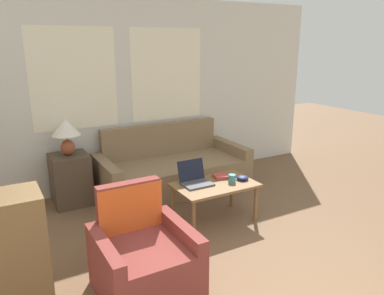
{
  "coord_description": "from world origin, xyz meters",
  "views": [
    {
      "loc": [
        -1.8,
        -1.12,
        2.01
      ],
      "look_at": [
        0.39,
        2.75,
        0.75
      ],
      "focal_mm": 35.0,
      "sensor_mm": 36.0,
      "label": 1
    }
  ],
  "objects_px": {
    "coffee_table": "(215,188)",
    "couch": "(171,171)",
    "table_lamp": "(66,131)",
    "cup_navy": "(232,179)",
    "book_red": "(221,176)",
    "laptop": "(195,179)",
    "armchair": "(143,261)",
    "snack_bowl": "(242,178)"
  },
  "relations": [
    {
      "from": "coffee_table",
      "to": "couch",
      "type": "bearing_deg",
      "value": 88.82
    },
    {
      "from": "couch",
      "to": "table_lamp",
      "type": "distance_m",
      "value": 1.53
    },
    {
      "from": "table_lamp",
      "to": "cup_navy",
      "type": "relative_size",
      "value": 4.92
    },
    {
      "from": "couch",
      "to": "book_red",
      "type": "xyz_separation_m",
      "value": [
        0.15,
        -1.04,
        0.22
      ]
    },
    {
      "from": "table_lamp",
      "to": "book_red",
      "type": "height_order",
      "value": "table_lamp"
    },
    {
      "from": "laptop",
      "to": "armchair",
      "type": "bearing_deg",
      "value": -138.59
    },
    {
      "from": "cup_navy",
      "to": "couch",
      "type": "bearing_deg",
      "value": 97.99
    },
    {
      "from": "coffee_table",
      "to": "cup_navy",
      "type": "bearing_deg",
      "value": -17.31
    },
    {
      "from": "book_red",
      "to": "snack_bowl",
      "type": "bearing_deg",
      "value": -45.05
    },
    {
      "from": "snack_bowl",
      "to": "couch",
      "type": "bearing_deg",
      "value": 105.01
    },
    {
      "from": "armchair",
      "to": "laptop",
      "type": "xyz_separation_m",
      "value": [
        1.01,
        0.89,
        0.24
      ]
    },
    {
      "from": "cup_navy",
      "to": "snack_bowl",
      "type": "height_order",
      "value": "cup_navy"
    },
    {
      "from": "table_lamp",
      "to": "cup_navy",
      "type": "bearing_deg",
      "value": -42.16
    },
    {
      "from": "coffee_table",
      "to": "snack_bowl",
      "type": "relative_size",
      "value": 6.47
    },
    {
      "from": "laptop",
      "to": "book_red",
      "type": "bearing_deg",
      "value": 1.81
    },
    {
      "from": "cup_navy",
      "to": "snack_bowl",
      "type": "relative_size",
      "value": 0.65
    },
    {
      "from": "snack_bowl",
      "to": "cup_navy",
      "type": "bearing_deg",
      "value": -176.71
    },
    {
      "from": "couch",
      "to": "table_lamp",
      "type": "relative_size",
      "value": 4.46
    },
    {
      "from": "armchair",
      "to": "table_lamp",
      "type": "xyz_separation_m",
      "value": [
        -0.13,
        2.08,
        0.68
      ]
    },
    {
      "from": "coffee_table",
      "to": "laptop",
      "type": "relative_size",
      "value": 2.83
    },
    {
      "from": "cup_navy",
      "to": "table_lamp",
      "type": "bearing_deg",
      "value": 137.84
    },
    {
      "from": "couch",
      "to": "cup_navy",
      "type": "xyz_separation_m",
      "value": [
        0.17,
        -1.23,
        0.25
      ]
    },
    {
      "from": "coffee_table",
      "to": "laptop",
      "type": "height_order",
      "value": "laptop"
    },
    {
      "from": "coffee_table",
      "to": "armchair",
      "type": "bearing_deg",
      "value": -147.23
    },
    {
      "from": "laptop",
      "to": "snack_bowl",
      "type": "xyz_separation_m",
      "value": [
        0.54,
        -0.17,
        -0.03
      ]
    },
    {
      "from": "book_red",
      "to": "laptop",
      "type": "bearing_deg",
      "value": -178.19
    },
    {
      "from": "armchair",
      "to": "laptop",
      "type": "relative_size",
      "value": 2.67
    },
    {
      "from": "couch",
      "to": "coffee_table",
      "type": "distance_m",
      "value": 1.17
    },
    {
      "from": "laptop",
      "to": "snack_bowl",
      "type": "relative_size",
      "value": 2.28
    },
    {
      "from": "laptop",
      "to": "table_lamp",
      "type": "bearing_deg",
      "value": 133.42
    },
    {
      "from": "couch",
      "to": "laptop",
      "type": "relative_size",
      "value": 6.28
    },
    {
      "from": "armchair",
      "to": "snack_bowl",
      "type": "height_order",
      "value": "armchair"
    },
    {
      "from": "armchair",
      "to": "cup_navy",
      "type": "relative_size",
      "value": 9.32
    },
    {
      "from": "coffee_table",
      "to": "cup_navy",
      "type": "xyz_separation_m",
      "value": [
        0.2,
        -0.06,
        0.1
      ]
    },
    {
      "from": "table_lamp",
      "to": "coffee_table",
      "type": "bearing_deg",
      "value": -44.81
    },
    {
      "from": "table_lamp",
      "to": "cup_navy",
      "type": "xyz_separation_m",
      "value": [
        1.52,
        -1.38,
        -0.45
      ]
    },
    {
      "from": "armchair",
      "to": "book_red",
      "type": "xyz_separation_m",
      "value": [
        1.37,
        0.9,
        0.2
      ]
    },
    {
      "from": "couch",
      "to": "book_red",
      "type": "distance_m",
      "value": 1.07
    },
    {
      "from": "table_lamp",
      "to": "book_red",
      "type": "xyz_separation_m",
      "value": [
        1.49,
        -1.19,
        -0.48
      ]
    },
    {
      "from": "cup_navy",
      "to": "book_red",
      "type": "distance_m",
      "value": 0.19
    },
    {
      "from": "couch",
      "to": "coffee_table",
      "type": "relative_size",
      "value": 2.22
    },
    {
      "from": "couch",
      "to": "armchair",
      "type": "distance_m",
      "value": 2.29
    }
  ]
}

